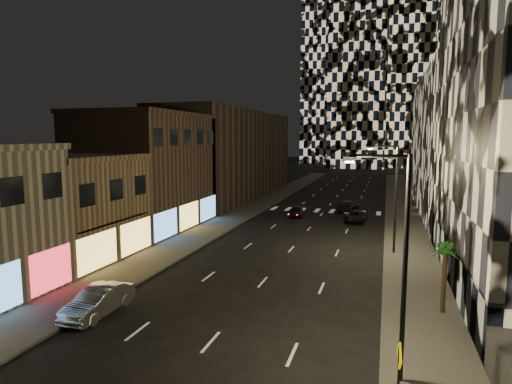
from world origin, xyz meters
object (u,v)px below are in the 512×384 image
Objects in this scene: car_silver_parked at (98,301)px; car_dark_midlane at (296,211)px; car_dark_rightlane at (356,217)px; palm_tree at (445,255)px; streetlight_near at (399,252)px; car_dark_oncoming at (348,206)px; ped_sign at (399,368)px; streetlight_far at (393,191)px.

car_silver_parked is 1.19× the size of car_dark_midlane.
car_dark_rightlane is 26.34m from palm_tree.
streetlight_near reaches higher than palm_tree.
car_dark_oncoming is 1.72× the size of ped_sign.
car_dark_midlane is 7.49m from car_dark_rightlane.
streetlight_near is at bearing -90.00° from streetlight_far.
streetlight_far is 1.78× the size of car_dark_oncoming.
streetlight_near is 1.00× the size of streetlight_far.
car_silver_parked is 33.17m from car_dark_rightlane.
streetlight_far reaches higher than car_dark_midlane.
car_silver_parked is at bearing 157.16° from ped_sign.
streetlight_near is 1.90× the size of car_silver_parked.
car_silver_parked is 1.20× the size of palm_tree.
car_dark_rightlane is (7.36, -1.41, -0.03)m from car_dark_midlane.
streetlight_near reaches higher than car_dark_rightlane.
car_silver_parked is 0.94× the size of car_dark_oncoming.
streetlight_near is at bearing -108.97° from palm_tree.
streetlight_near is 2.26× the size of car_dark_midlane.
ped_sign is at bearing -80.27° from car_dark_midlane.
car_dark_midlane is at bearing 82.83° from car_silver_parked.
streetlight_far is (0.00, 20.00, 0.00)m from streetlight_near.
streetlight_near is at bearing -79.07° from car_dark_midlane.
car_dark_midlane is (-11.13, 14.57, -4.67)m from streetlight_far.
car_dark_midlane is 30.27m from palm_tree.
car_dark_oncoming is at bearing 37.98° from car_dark_midlane.
car_silver_parked is at bearing -162.87° from palm_tree.
ped_sign reaches higher than car_silver_parked.
streetlight_near is 4.28m from ped_sign.
streetlight_far is at bearing 112.06° from car_dark_oncoming.
ped_sign is at bearing 104.55° from car_dark_oncoming.
palm_tree reaches higher than car_dark_rightlane.
streetlight_far is 2.26× the size of car_dark_midlane.
car_dark_oncoming is (-5.30, 40.38, -4.62)m from streetlight_near.
ped_sign is (15.61, -5.01, 1.39)m from car_silver_parked.
streetlight_far is at bearing 85.08° from ped_sign.
palm_tree is at bearing 71.13° from ped_sign.
car_dark_rightlane is at bearing 109.37° from car_dark_oncoming.
streetlight_far is 14.47m from car_dark_rightlane.
car_silver_parked is at bearing -131.07° from streetlight_far.
car_dark_midlane reaches higher than car_dark_rightlane.
streetlight_far is 12.67m from palm_tree.
palm_tree is at bearing -77.69° from streetlight_far.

